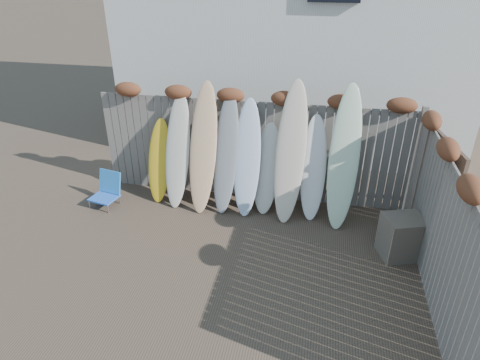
% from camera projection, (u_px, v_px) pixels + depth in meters
% --- Properties ---
extents(ground, '(80.00, 80.00, 0.00)m').
position_uv_depth(ground, '(226.00, 272.00, 6.70)').
color(ground, '#493A2D').
extents(back_fence, '(6.05, 0.28, 2.24)m').
position_uv_depth(back_fence, '(255.00, 143.00, 8.19)').
color(back_fence, slate).
rests_on(back_fence, ground).
extents(right_fence, '(0.28, 4.40, 2.24)m').
position_uv_depth(right_fence, '(440.00, 223.00, 5.88)').
color(right_fence, slate).
rests_on(right_fence, ground).
extents(house, '(8.50, 5.50, 6.33)m').
position_uv_depth(house, '(300.00, 5.00, 10.69)').
color(house, silver).
rests_on(house, ground).
extents(beach_chair, '(0.58, 0.61, 0.65)m').
position_uv_depth(beach_chair, '(107.00, 190.00, 8.37)').
color(beach_chair, blue).
rests_on(beach_chair, ground).
extents(wooden_crate, '(0.75, 0.68, 0.72)m').
position_uv_depth(wooden_crate, '(402.00, 237.00, 6.91)').
color(wooden_crate, '#453D33').
rests_on(wooden_crate, ground).
extents(lattice_panel, '(0.27, 1.33, 2.00)m').
position_uv_depth(lattice_panel, '(434.00, 199.00, 6.71)').
color(lattice_panel, brown).
rests_on(lattice_panel, ground).
extents(surfboard_0, '(0.50, 0.62, 1.61)m').
position_uv_depth(surfboard_0, '(159.00, 161.00, 8.35)').
color(surfboard_0, gold).
rests_on(surfboard_0, ground).
extents(surfboard_1, '(0.55, 0.80, 2.14)m').
position_uv_depth(surfboard_1, '(178.00, 151.00, 8.11)').
color(surfboard_1, beige).
rests_on(surfboard_1, ground).
extents(surfboard_2, '(0.57, 0.87, 2.38)m').
position_uv_depth(surfboard_2, '(203.00, 149.00, 7.92)').
color(surfboard_2, '#FBB474').
rests_on(surfboard_2, ground).
extents(surfboard_3, '(0.52, 0.81, 2.19)m').
position_uv_depth(surfboard_3, '(226.00, 155.00, 7.93)').
color(surfboard_3, gray).
rests_on(surfboard_3, ground).
extents(surfboard_4, '(0.51, 0.76, 2.12)m').
position_uv_depth(surfboard_4, '(247.00, 158.00, 7.86)').
color(surfboard_4, silver).
rests_on(surfboard_4, ground).
extents(surfboard_5, '(0.54, 0.65, 1.68)m').
position_uv_depth(surfboard_5, '(267.00, 169.00, 7.97)').
color(surfboard_5, silver).
rests_on(surfboard_5, ground).
extents(surfboard_6, '(0.61, 0.91, 2.49)m').
position_uv_depth(surfboard_6, '(291.00, 153.00, 7.62)').
color(surfboard_6, beige).
rests_on(surfboard_6, ground).
extents(surfboard_7, '(0.50, 0.70, 1.89)m').
position_uv_depth(surfboard_7, '(313.00, 168.00, 7.77)').
color(surfboard_7, white).
rests_on(surfboard_7, ground).
extents(surfboard_8, '(0.57, 0.89, 2.48)m').
position_uv_depth(surfboard_8, '(344.00, 158.00, 7.45)').
color(surfboard_8, silver).
rests_on(surfboard_8, ground).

